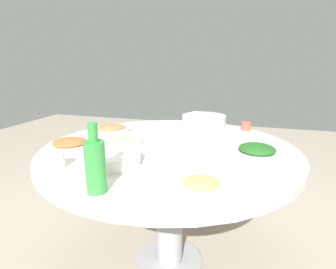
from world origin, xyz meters
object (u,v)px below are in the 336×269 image
at_px(tea_cup_far, 246,126).
at_px(tea_cup_near, 57,160).
at_px(dish_stirfry, 70,144).
at_px(rice_bowl, 204,122).
at_px(dish_noodles, 123,141).
at_px(dish_tofu_braise, 111,129).
at_px(soup_bowl, 110,158).
at_px(dish_greens, 257,151).
at_px(dish_shrimp, 201,185).
at_px(green_bottle, 95,165).
at_px(round_dining_table, 169,166).

bearing_deg(tea_cup_far, tea_cup_near, -130.23).
relative_size(dish_stirfry, tea_cup_near, 3.48).
distance_m(rice_bowl, dish_noodles, 0.62).
height_order(rice_bowl, dish_tofu_braise, rice_bowl).
xyz_separation_m(soup_bowl, dish_greens, (0.65, 0.30, -0.00)).
bearing_deg(tea_cup_near, soup_bowl, 28.87).
xyz_separation_m(soup_bowl, dish_stirfry, (-0.33, 0.16, -0.01)).
relative_size(dish_shrimp, tea_cup_near, 2.89).
relative_size(rice_bowl, dish_tofu_braise, 1.23).
xyz_separation_m(dish_shrimp, tea_cup_far, (0.15, 0.96, 0.01)).
relative_size(dish_stirfry, dish_greens, 1.01).
xyz_separation_m(soup_bowl, dish_tofu_braise, (-0.28, 0.53, -0.01)).
height_order(green_bottle, tea_cup_far, green_bottle).
height_order(green_bottle, tea_cup_near, green_bottle).
xyz_separation_m(soup_bowl, dish_noodles, (-0.08, 0.30, -0.01)).
distance_m(round_dining_table, soup_bowl, 0.40).
bearing_deg(dish_shrimp, tea_cup_near, 177.82).
relative_size(green_bottle, tea_cup_far, 4.18).
distance_m(dish_noodles, green_bottle, 0.60).
distance_m(dish_tofu_braise, dish_greens, 0.96).
bearing_deg(dish_noodles, dish_greens, 0.10).
bearing_deg(green_bottle, round_dining_table, 80.09).
bearing_deg(dish_greens, round_dining_table, 177.29).
xyz_separation_m(rice_bowl, soup_bowl, (-0.31, -0.78, -0.02)).
distance_m(dish_tofu_braise, tea_cup_near, 0.65).
relative_size(rice_bowl, dish_shrimp, 1.47).
relative_size(soup_bowl, dish_greens, 1.24).
bearing_deg(dish_greens, green_bottle, -134.77).
height_order(round_dining_table, dish_stirfry, dish_stirfry).
relative_size(dish_shrimp, dish_tofu_braise, 0.84).
relative_size(dish_shrimp, tea_cup_far, 3.38).
height_order(rice_bowl, dish_noodles, rice_bowl).
bearing_deg(rice_bowl, tea_cup_near, -119.85).
relative_size(round_dining_table, dish_noodles, 6.33).
height_order(dish_shrimp, green_bottle, green_bottle).
bearing_deg(round_dining_table, green_bottle, -99.91).
height_order(round_dining_table, tea_cup_far, tea_cup_far).
bearing_deg(dish_greens, dish_shrimp, -115.22).
bearing_deg(dish_noodles, tea_cup_far, 37.82).
xyz_separation_m(rice_bowl, green_bottle, (-0.22, -1.04, 0.05)).
distance_m(dish_greens, green_bottle, 0.80).
xyz_separation_m(dish_greens, green_bottle, (-0.56, -0.57, 0.08)).
bearing_deg(soup_bowl, dish_tofu_braise, 117.53).
relative_size(dish_tofu_braise, tea_cup_far, 4.04).
xyz_separation_m(dish_stirfry, dish_greens, (0.98, 0.14, 0.00)).
relative_size(round_dining_table, dish_shrimp, 6.76).
bearing_deg(tea_cup_far, rice_bowl, -169.90).
height_order(dish_noodles, tea_cup_far, tea_cup_far).
bearing_deg(dish_stirfry, round_dining_table, 17.69).
bearing_deg(green_bottle, dish_greens, 45.23).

